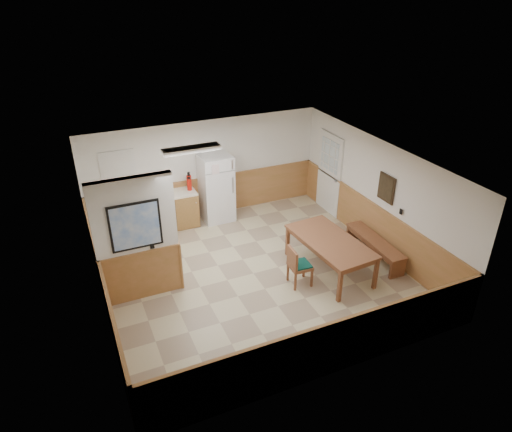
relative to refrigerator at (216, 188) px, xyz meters
name	(u,v)px	position (x,y,z in m)	size (l,w,h in m)	color
ground	(253,273)	(-0.14, -2.63, -0.86)	(6.00, 6.00, 0.00)	beige
ceiling	(253,162)	(-0.14, -2.63, 1.64)	(6.00, 6.00, 0.02)	white
back_wall	(205,169)	(-0.14, 0.37, 0.39)	(6.00, 0.02, 2.50)	white
right_wall	(377,195)	(2.86, -2.63, 0.39)	(0.02, 6.00, 2.50)	white
left_wall	(96,255)	(-3.14, -2.63, 0.39)	(0.02, 6.00, 2.50)	white
wainscot_back	(207,197)	(-0.14, 0.35, -0.36)	(6.00, 0.04, 1.00)	#B77849
wainscot_right	(372,225)	(2.84, -2.63, -0.36)	(0.04, 6.00, 1.00)	#B77849
wainscot_left	(104,289)	(-3.12, -2.63, -0.36)	(0.04, 6.00, 1.00)	#B77849
partition_wall	(137,241)	(-2.39, -2.43, 0.37)	(1.50, 0.20, 2.50)	white
kitchen_counter	(164,211)	(-1.35, 0.05, -0.40)	(2.20, 0.61, 1.00)	#9F6938
exterior_door	(329,174)	(2.82, -0.73, 0.19)	(0.07, 1.02, 2.15)	white
kitchen_window	(118,171)	(-2.24, 0.35, 0.69)	(0.80, 0.04, 1.00)	white
wall_painting	(386,188)	(2.82, -2.93, 0.69)	(0.04, 0.50, 0.60)	black
fluorescent_fixture	(191,149)	(-0.94, -1.33, 1.59)	(1.20, 0.30, 0.09)	white
refrigerator	(216,188)	(0.00, 0.00, 0.00)	(0.76, 0.72, 1.72)	white
dining_table	(330,244)	(1.35, -3.17, -0.20)	(1.14, 2.07, 0.75)	brown
dining_bench	(375,243)	(2.55, -3.13, -0.51)	(0.45, 1.77, 0.45)	brown
dining_chair	(296,264)	(0.49, -3.32, -0.36)	(0.60, 0.44, 0.85)	brown
fire_extinguisher	(189,182)	(-0.66, 0.08, 0.25)	(0.14, 0.14, 0.47)	red
soap_bottle	(124,197)	(-2.25, 0.07, 0.15)	(0.07, 0.07, 0.22)	#1A9337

